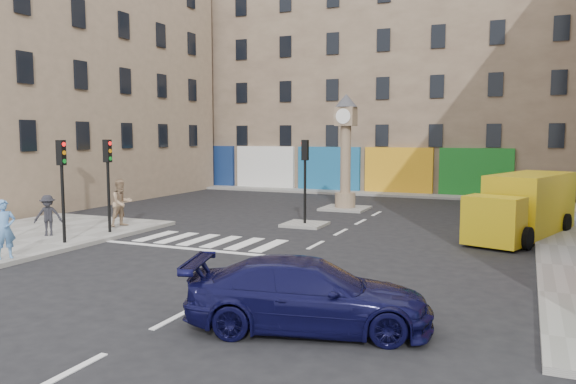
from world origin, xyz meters
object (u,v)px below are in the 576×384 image
Objects in this scene: traffic_light_left_near at (62,174)px; traffic_light_island at (305,168)px; traffic_light_left_far at (108,171)px; yellow_van at (524,206)px; navy_sedan at (308,294)px; pedestrian_tan at (122,203)px; clock_pillar at (346,144)px; pedestrian_blue at (4,229)px; pedestrian_dark at (48,215)px.

traffic_light_left_near is 1.00× the size of traffic_light_island.
traffic_light_left_far reaches higher than traffic_light_island.
traffic_light_left_near is at bearing -131.59° from yellow_van.
pedestrian_tan is (-11.77, 8.41, 0.42)m from navy_sedan.
clock_pillar is 10.58m from yellow_van.
clock_pillar reaches higher than navy_sedan.
pedestrian_tan is at bearing 38.57° from navy_sedan.
pedestrian_blue is at bearing 64.34° from navy_sedan.
pedestrian_dark is (-1.62, 0.83, -1.68)m from traffic_light_left_near.
traffic_light_left_far is 5.39m from pedestrian_blue.
traffic_light_left_far is at bearing -118.94° from clock_pillar.
traffic_light_island reaches higher than yellow_van.
yellow_van is at bearing -56.15° from pedestrian_tan.
yellow_van is at bearing -29.59° from clock_pillar.
pedestrian_tan is (-6.81, -10.03, -2.39)m from clock_pillar.
traffic_light_left_near is at bearing 51.69° from navy_sedan.
pedestrian_blue is 6.57m from pedestrian_tan.
navy_sedan is 13.95m from yellow_van.
yellow_van is 3.53× the size of pedestrian_tan.
traffic_light_island is (6.30, 7.80, -0.03)m from traffic_light_left_near.
traffic_light_island reaches higher than navy_sedan.
traffic_light_left_far is (0.00, 2.40, 0.00)m from traffic_light_left_near.
pedestrian_tan is (-0.81, 6.52, 0.07)m from pedestrian_blue.
pedestrian_dark is at bearing 153.02° from traffic_light_left_near.
navy_sedan is 3.21× the size of pedestrian_dark.
traffic_light_left_far reaches higher than yellow_van.
navy_sedan is (4.96, -18.44, -2.81)m from clock_pillar.
traffic_light_island is at bearing 40.60° from traffic_light_left_far.
pedestrian_dark is (-7.92, -12.97, -2.61)m from clock_pillar.
yellow_van is (8.98, -5.10, -2.32)m from clock_pillar.
traffic_light_left_near is at bearing -128.93° from traffic_light_island.
pedestrian_dark is (-1.62, -1.57, -1.68)m from traffic_light_left_far.
clock_pillar is (6.30, 13.80, 0.93)m from traffic_light_left_near.
yellow_van is at bearing 5.71° from traffic_light_island.
traffic_light_left_near is 15.19m from clock_pillar.
traffic_light_left_near is 2.40m from traffic_light_left_far.
traffic_light_island reaches higher than pedestrian_blue.
traffic_light_island is 10.68m from pedestrian_dark.
pedestrian_tan is at bearing -143.89° from yellow_van.
traffic_light_island is 1.98× the size of pedestrian_blue.
pedestrian_blue is at bearing -100.30° from pedestrian_dark.
navy_sedan is 14.47m from pedestrian_tan.
pedestrian_dark is (-7.92, -6.97, -1.65)m from traffic_light_island.
pedestrian_dark is (-1.11, -2.94, -0.22)m from pedestrian_tan.
traffic_light_left_near is at bearing -90.00° from traffic_light_left_far.
yellow_van reaches higher than pedestrian_dark.
pedestrian_tan is at bearing -149.34° from traffic_light_island.
traffic_light_island is at bearing -1.17° from pedestrian_blue.
clock_pillar is at bearing -17.67° from pedestrian_tan.
pedestrian_tan is 1.27× the size of pedestrian_dark.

